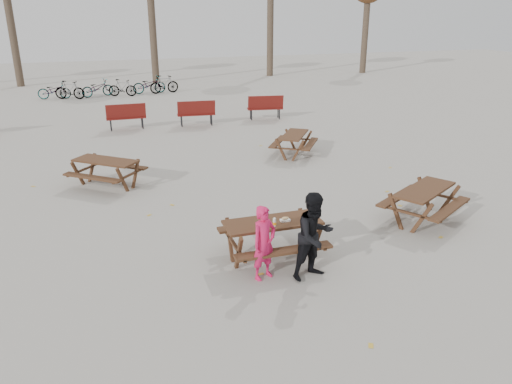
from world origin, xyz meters
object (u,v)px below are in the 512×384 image
object	(u,v)px
adult	(315,236)
picnic_table_north	(107,173)
soda_bottle	(274,223)
picnic_table_east	(423,205)
main_picnic_table	(273,230)
food_tray	(285,220)
picnic_table_far	(294,145)
child	(264,243)

from	to	relation	value
adult	picnic_table_north	size ratio (longest dim) A/B	0.93
soda_bottle	picnic_table_east	bearing A→B (deg)	13.00
picnic_table_east	picnic_table_north	xyz separation A→B (m)	(-6.59, 4.55, -0.01)
main_picnic_table	food_tray	size ratio (longest dim) A/B	10.00
food_tray	picnic_table_far	distance (m)	7.15
child	adult	bearing A→B (deg)	-39.06
main_picnic_table	picnic_table_far	xyz separation A→B (m)	(3.07, 6.48, -0.24)
adult	picnic_table_east	xyz separation A→B (m)	(3.34, 1.52, -0.41)
adult	child	bearing A→B (deg)	149.04
main_picnic_table	picnic_table_north	distance (m)	5.92
food_tray	adult	xyz separation A→B (m)	(0.24, -0.79, -0.00)
adult	picnic_table_far	world-z (taller)	adult
food_tray	picnic_table_far	size ratio (longest dim) A/B	0.11
main_picnic_table	adult	size ratio (longest dim) A/B	1.14
picnic_table_north	picnic_table_far	bearing A→B (deg)	52.31
food_tray	picnic_table_far	bearing A→B (deg)	66.45
main_picnic_table	picnic_table_north	xyz separation A→B (m)	(-2.79, 5.21, -0.22)
main_picnic_table	child	xyz separation A→B (m)	(-0.38, -0.61, 0.09)
main_picnic_table	picnic_table_east	size ratio (longest dim) A/B	1.02
adult	soda_bottle	bearing A→B (deg)	114.08
food_tray	child	world-z (taller)	child
adult	picnic_table_east	size ratio (longest dim) A/B	0.90
main_picnic_table	adult	distance (m)	0.99
child	soda_bottle	bearing A→B (deg)	26.54
picnic_table_east	soda_bottle	bearing A→B (deg)	162.28
main_picnic_table	soda_bottle	size ratio (longest dim) A/B	10.59
soda_bottle	adult	xyz separation A→B (m)	(0.51, -0.63, -0.06)
picnic_table_east	adult	bearing A→B (deg)	173.72
adult	picnic_table_north	world-z (taller)	adult
soda_bottle	picnic_table_east	world-z (taller)	soda_bottle
child	picnic_table_far	bearing A→B (deg)	40.97
picnic_table_east	picnic_table_far	bearing A→B (deg)	66.41
picnic_table_far	picnic_table_north	bearing A→B (deg)	136.61
picnic_table_north	picnic_table_far	xyz separation A→B (m)	(5.86, 1.27, -0.02)
picnic_table_north	picnic_table_far	distance (m)	6.00
main_picnic_table	picnic_table_east	world-z (taller)	main_picnic_table
child	picnic_table_far	size ratio (longest dim) A/B	0.84
picnic_table_north	food_tray	bearing A→B (deg)	-20.12
food_tray	adult	distance (m)	0.83
picnic_table_east	picnic_table_north	world-z (taller)	picnic_table_east
picnic_table_far	picnic_table_east	bearing A→B (deg)	-138.43
soda_bottle	adult	world-z (taller)	adult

